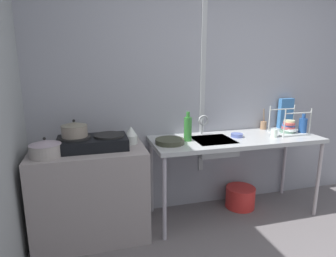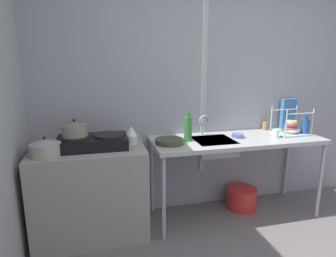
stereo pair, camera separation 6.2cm
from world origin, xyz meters
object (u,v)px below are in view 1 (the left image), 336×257
at_px(utensil_jar, 263,125).
at_px(bucket_on_floor, 240,197).
at_px(bottle_by_sink, 188,129).
at_px(cup_by_rack, 274,133).
at_px(cereal_box, 285,113).
at_px(stove, 93,142).
at_px(sink_basin, 213,146).
at_px(bottle_by_rack, 303,125).
at_px(pot_beside_stove, 45,148).
at_px(faucet, 203,122).
at_px(pot_on_left_burner, 74,129).
at_px(dish_rack, 288,128).
at_px(small_bowl_on_drainboard, 237,135).
at_px(percolator, 131,135).
at_px(frying_pan, 170,141).

relative_size(utensil_jar, bucket_on_floor, 0.75).
distance_m(bottle_by_sink, utensil_jar, 1.01).
height_order(cup_by_rack, cereal_box, cereal_box).
height_order(stove, sink_basin, stove).
height_order(bottle_by_rack, cereal_box, cereal_box).
height_order(cup_by_rack, bucket_on_floor, cup_by_rack).
bearing_deg(pot_beside_stove, faucet, 11.90).
bearing_deg(cup_by_rack, sink_basin, 173.21).
bearing_deg(bottle_by_rack, pot_on_left_burner, 179.08).
distance_m(bottle_by_sink, cereal_box, 1.29).
distance_m(sink_basin, dish_rack, 0.87).
bearing_deg(small_bowl_on_drainboard, sink_basin, -174.61).
height_order(percolator, bottle_by_sink, bottle_by_sink).
bearing_deg(percolator, dish_rack, -1.83).
height_order(stove, dish_rack, dish_rack).
height_order(percolator, small_bowl_on_drainboard, percolator).
distance_m(faucet, bottle_by_sink, 0.27).
height_order(frying_pan, bottle_by_sink, bottle_by_sink).
xyz_separation_m(small_bowl_on_drainboard, bottle_by_sink, (-0.52, -0.00, 0.10)).
bearing_deg(cereal_box, pot_on_left_burner, -177.21).
xyz_separation_m(percolator, faucet, (0.75, 0.12, 0.06)).
height_order(stove, bucket_on_floor, stove).
xyz_separation_m(frying_pan, bottle_by_sink, (0.19, 0.05, 0.10)).
xyz_separation_m(cup_by_rack, utensil_jar, (0.10, 0.34, 0.01)).
relative_size(stove, bottle_by_sink, 2.12).
relative_size(sink_basin, faucet, 1.78).
distance_m(bottle_by_sink, bottle_by_rack, 1.26).
xyz_separation_m(pot_beside_stove, sink_basin, (1.50, 0.12, -0.13)).
bearing_deg(stove, percolator, 9.33).
bearing_deg(dish_rack, cup_by_rack, -159.12).
height_order(frying_pan, bucket_on_floor, frying_pan).
relative_size(stove, faucet, 2.78).
bearing_deg(sink_basin, dish_rack, 1.03).
bearing_deg(bottle_by_sink, cup_by_rack, -6.42).
height_order(bottle_by_sink, bottle_by_rack, bottle_by_sink).
height_order(pot_on_left_burner, dish_rack, dish_rack).
distance_m(faucet, small_bowl_on_drainboard, 0.36).
bearing_deg(bottle_by_rack, faucet, 168.61).
distance_m(sink_basin, cup_by_rack, 0.64).
height_order(pot_on_left_burner, cup_by_rack, pot_on_left_burner).
bearing_deg(stove, utensil_jar, 7.71).
bearing_deg(bottle_by_sink, pot_on_left_burner, -179.28).
bearing_deg(bottle_by_sink, pot_beside_stove, -173.20).
xyz_separation_m(stove, pot_beside_stove, (-0.36, -0.14, 0.01)).
relative_size(pot_on_left_burner, sink_basin, 0.58).
bearing_deg(faucet, stove, -171.06).
relative_size(dish_rack, cereal_box, 0.97).
distance_m(frying_pan, small_bowl_on_drainboard, 0.72).
height_order(sink_basin, faucet, faucet).
bearing_deg(small_bowl_on_drainboard, cereal_box, 18.27).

